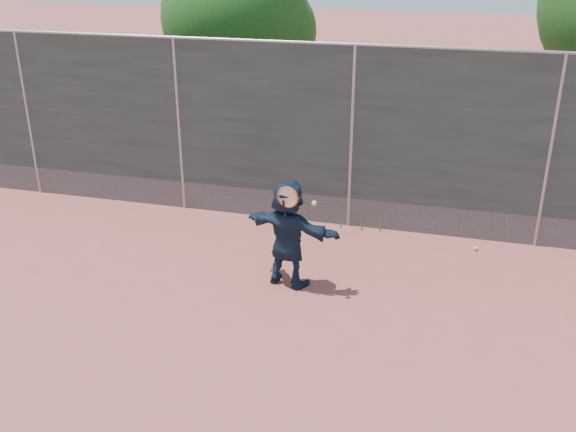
# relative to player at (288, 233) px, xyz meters

# --- Properties ---
(ground) EXTENTS (80.00, 80.00, 0.00)m
(ground) POSITION_rel_player_xyz_m (0.46, -1.29, -0.77)
(ground) COLOR #9E4C42
(ground) RESTS_ON ground
(player) EXTENTS (1.50, 0.82, 1.55)m
(player) POSITION_rel_player_xyz_m (0.00, 0.00, 0.00)
(player) COLOR #152539
(player) RESTS_ON ground
(ball_ground) EXTENTS (0.07, 0.07, 0.07)m
(ball_ground) POSITION_rel_player_xyz_m (2.55, 1.76, -0.74)
(ball_ground) COLOR yellow
(ball_ground) RESTS_ON ground
(fence) EXTENTS (20.00, 0.06, 3.03)m
(fence) POSITION_rel_player_xyz_m (0.46, 2.21, 0.81)
(fence) COLOR #38423D
(fence) RESTS_ON ground
(swing_action) EXTENTS (0.54, 0.13, 0.51)m
(swing_action) POSITION_rel_player_xyz_m (0.08, -0.20, 0.59)
(swing_action) COLOR #CC5913
(swing_action) RESTS_ON ground
(tree_left) EXTENTS (3.15, 3.00, 4.53)m
(tree_left) POSITION_rel_player_xyz_m (-2.38, 5.26, 2.17)
(tree_left) COLOR #382314
(tree_left) RESTS_ON ground
(weed_clump) EXTENTS (0.68, 0.07, 0.30)m
(weed_clump) POSITION_rel_player_xyz_m (0.76, 2.09, -0.64)
(weed_clump) COLOR #387226
(weed_clump) RESTS_ON ground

